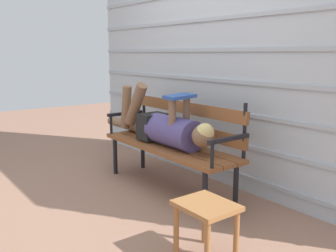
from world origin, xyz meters
TOP-DOWN VIEW (x-y plane):
  - ground_plane at (0.00, 0.00)m, footprint 12.00×12.00m
  - house_siding at (0.00, 0.65)m, footprint 4.12×0.08m
  - park_bench at (0.00, 0.17)m, footprint 1.59×0.46m
  - reclining_person at (-0.06, 0.10)m, footprint 1.77×0.28m
  - footstool at (1.12, -0.45)m, footprint 0.36×0.30m

SIDE VIEW (x-z plane):
  - ground_plane at x=0.00m, z-range 0.00..0.00m
  - footstool at x=1.12m, z-range 0.10..0.46m
  - park_bench at x=0.00m, z-range 0.04..0.92m
  - reclining_person at x=-0.06m, z-range 0.31..0.87m
  - house_siding at x=0.00m, z-range 0.00..2.60m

